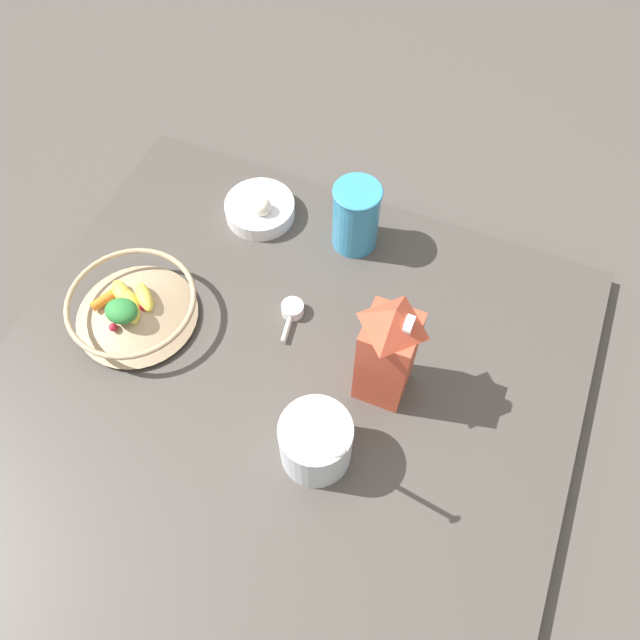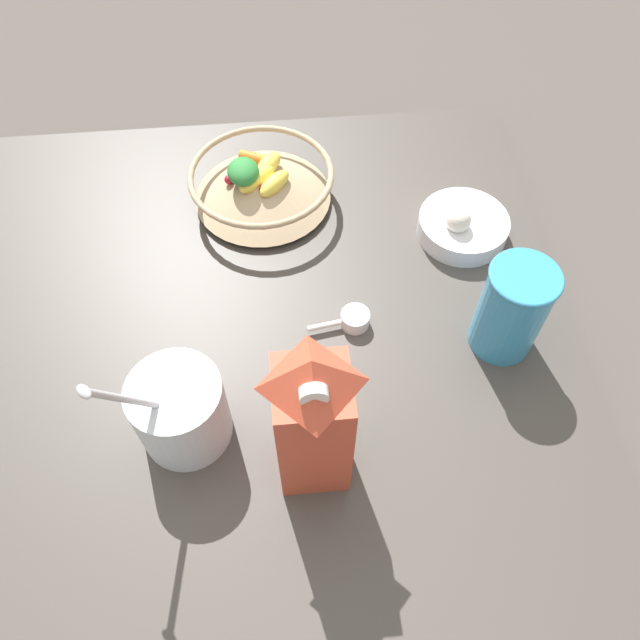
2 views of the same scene
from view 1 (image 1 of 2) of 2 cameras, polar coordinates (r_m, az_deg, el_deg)
The scene contains 8 objects.
ground_plane at distance 1.09m, azimuth -4.50°, elevation -8.37°, with size 6.00×6.00×0.00m, color #4C4742.
countertop at distance 1.07m, azimuth -4.56°, elevation -8.06°, with size 0.98×0.98×0.03m.
fruit_bowl at distance 1.15m, azimuth -16.72°, elevation 1.14°, with size 0.23×0.23×0.08m.
milk_carton at distance 0.97m, azimuth 6.22°, elevation -2.87°, with size 0.08×0.08×0.24m.
yogurt_tub at distance 0.97m, azimuth -0.39°, elevation -10.99°, with size 0.12×0.12×0.23m.
drinking_cup at distance 1.18m, azimuth 3.31°, elevation 9.48°, with size 0.09×0.09×0.14m.
measuring_scoop at distance 1.13m, azimuth -2.57°, elevation 0.88°, with size 0.09×0.04×0.02m.
garlic_bowl at distance 1.27m, azimuth -5.50°, elevation 10.08°, with size 0.14×0.14×0.06m.
Camera 1 is at (-0.35, -0.23, 1.00)m, focal length 35.00 mm.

